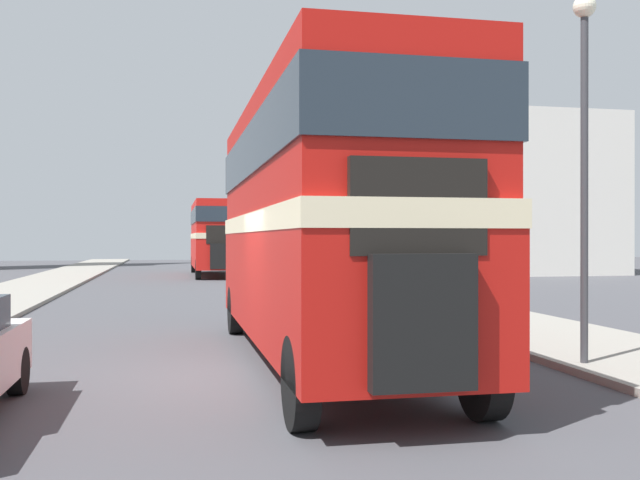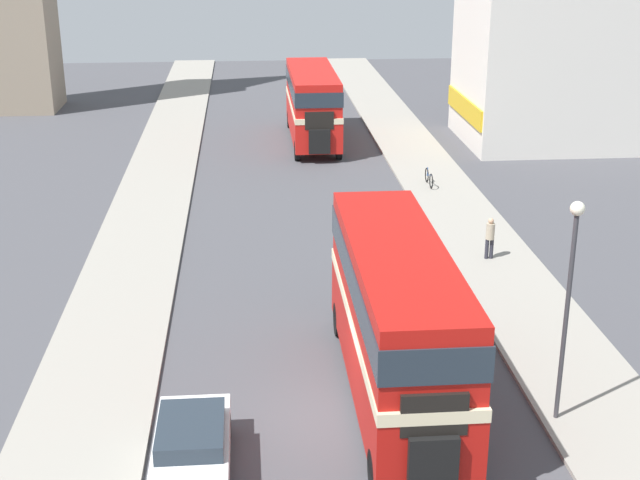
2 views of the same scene
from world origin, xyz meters
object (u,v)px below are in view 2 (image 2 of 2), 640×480
(double_decker_bus, at_px, (397,311))
(bus_distant, at_px, (312,100))
(car_parked_near, at_px, (192,451))
(pedestrian_walking, at_px, (490,236))
(bicycle_on_pavement, at_px, (429,178))
(street_lamp, at_px, (570,280))

(double_decker_bus, height_order, bus_distant, double_decker_bus)
(car_parked_near, bearing_deg, pedestrian_walking, 51.00)
(double_decker_bus, bearing_deg, car_parked_near, -148.79)
(bus_distant, xyz_separation_m, car_parked_near, (-5.24, -32.06, -1.72))
(double_decker_bus, height_order, pedestrian_walking, double_decker_bus)
(double_decker_bus, height_order, bicycle_on_pavement, double_decker_bus)
(double_decker_bus, bearing_deg, bicycle_on_pavement, 75.97)
(bus_distant, height_order, pedestrian_walking, bus_distant)
(double_decker_bus, height_order, car_parked_near, double_decker_bus)
(double_decker_bus, xyz_separation_m, bicycle_on_pavement, (4.85, 19.40, -2.12))
(double_decker_bus, bearing_deg, pedestrian_walking, 61.86)
(double_decker_bus, xyz_separation_m, car_parked_near, (-5.25, -3.18, -1.87))
(bus_distant, relative_size, pedestrian_walking, 6.10)
(pedestrian_walking, bearing_deg, street_lamp, -96.15)
(bus_distant, relative_size, bicycle_on_pavement, 5.55)
(car_parked_near, bearing_deg, bicycle_on_pavement, 65.91)
(double_decker_bus, distance_m, street_lamp, 4.47)
(car_parked_near, xyz_separation_m, pedestrian_walking, (10.45, 12.91, 0.29))
(bus_distant, xyz_separation_m, bicycle_on_pavement, (4.86, -9.47, -1.97))
(bus_distant, distance_m, street_lamp, 30.67)
(street_lamp, bearing_deg, bicycle_on_pavement, 87.65)
(pedestrian_walking, relative_size, bicycle_on_pavement, 0.91)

